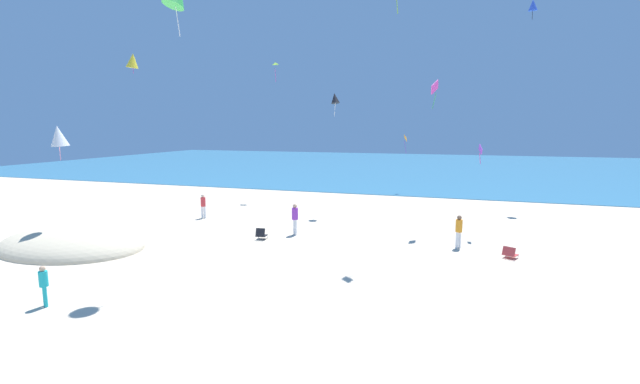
% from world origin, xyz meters
% --- Properties ---
extents(ground_plane, '(120.00, 120.00, 0.00)m').
position_xyz_m(ground_plane, '(0.00, 10.00, 0.00)').
color(ground_plane, beige).
extents(ocean_water, '(120.00, 60.00, 0.05)m').
position_xyz_m(ocean_water, '(0.00, 55.00, 0.03)').
color(ocean_water, teal).
rests_on(ocean_water, ground_plane).
extents(dune_mound, '(7.68, 5.38, 2.06)m').
position_xyz_m(dune_mound, '(-11.60, 3.79, 0.00)').
color(dune_mound, beige).
rests_on(dune_mound, ground_plane).
extents(beach_chair_near_camera, '(0.56, 0.65, 0.65)m').
position_xyz_m(beach_chair_near_camera, '(-3.24, 8.08, 0.31)').
color(beach_chair_near_camera, black).
rests_on(beach_chair_near_camera, ground_plane).
extents(beach_chair_far_left, '(0.83, 0.82, 0.64)m').
position_xyz_m(beach_chair_far_left, '(-9.55, 3.90, 0.30)').
color(beach_chair_far_left, '#2370B2').
rests_on(beach_chair_far_left, ground_plane).
extents(beach_chair_mid_beach, '(0.77, 0.78, 0.57)m').
position_xyz_m(beach_chair_mid_beach, '(9.04, 8.53, 0.25)').
color(beach_chair_mid_beach, '#D13D3D').
rests_on(beach_chair_mid_beach, ground_plane).
extents(person_0, '(0.39, 0.39, 1.41)m').
position_xyz_m(person_0, '(-6.39, -1.97, 0.81)').
color(person_0, '#19ADB2').
rests_on(person_0, ground_plane).
extents(person_1, '(0.33, 0.33, 1.60)m').
position_xyz_m(person_1, '(-9.25, 11.92, 0.92)').
color(person_1, white).
rests_on(person_1, ground_plane).
extents(person_2, '(0.48, 0.48, 1.75)m').
position_xyz_m(person_2, '(-1.90, 9.64, 1.01)').
color(person_2, white).
rests_on(person_2, ground_plane).
extents(person_3, '(0.47, 0.47, 1.66)m').
position_xyz_m(person_3, '(6.79, 9.62, 0.96)').
color(person_3, white).
rests_on(person_3, ground_plane).
extents(kite_yellow, '(0.90, 0.79, 1.27)m').
position_xyz_m(kite_yellow, '(-12.89, 10.44, 10.04)').
color(kite_yellow, yellow).
extents(kite_blue, '(0.93, 0.95, 1.43)m').
position_xyz_m(kite_blue, '(11.33, 24.05, 14.79)').
color(kite_blue, blue).
extents(kite_white, '(1.22, 1.24, 1.74)m').
position_xyz_m(kite_white, '(-12.16, 4.12, 5.52)').
color(kite_white, white).
extents(kite_lime, '(0.65, 0.55, 1.59)m').
position_xyz_m(kite_lime, '(-8.14, 21.56, 11.13)').
color(kite_lime, '#99DB33').
extents(kite_purple, '(0.20, 0.57, 1.09)m').
position_xyz_m(kite_purple, '(7.73, 12.76, 4.73)').
color(kite_purple, purple).
extents(kite_magenta, '(0.37, 0.86, 1.62)m').
position_xyz_m(kite_magenta, '(5.16, 13.41, 8.16)').
color(kite_magenta, '#DB3DA8').
extents(kite_orange, '(0.31, 0.69, 1.71)m').
position_xyz_m(kite_orange, '(1.98, 27.71, 4.89)').
color(kite_orange, orange).
extents(kite_black, '(0.91, 0.89, 1.63)m').
position_xyz_m(kite_black, '(-1.56, 16.47, 7.90)').
color(kite_black, black).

